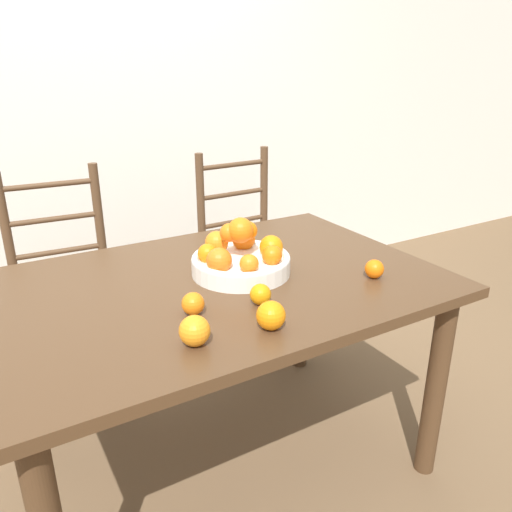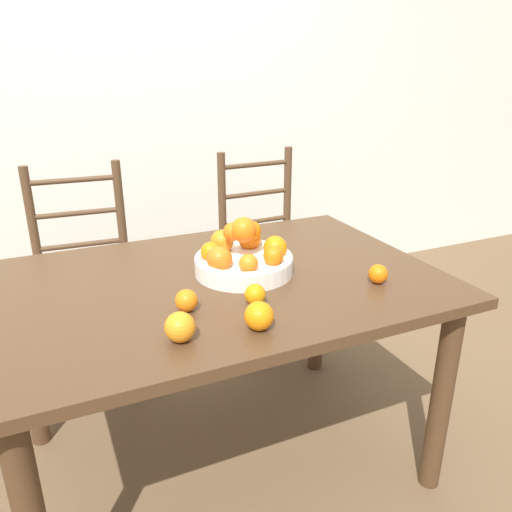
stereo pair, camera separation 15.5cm
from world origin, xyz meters
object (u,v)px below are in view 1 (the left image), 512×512
(chair_right, at_px, (248,256))
(orange_loose_4, at_px, (374,269))
(fruit_bowl, at_px, (240,257))
(orange_loose_0, at_px, (195,331))
(chair_left, at_px, (67,293))
(orange_loose_3, at_px, (193,304))
(orange_loose_1, at_px, (271,315))
(orange_loose_2, at_px, (260,294))

(chair_right, bearing_deg, orange_loose_4, -97.80)
(fruit_bowl, bearing_deg, chair_right, 58.99)
(orange_loose_4, distance_m, chair_right, 1.05)
(orange_loose_0, xyz_separation_m, chair_left, (-0.13, 1.09, -0.31))
(orange_loose_3, bearing_deg, fruit_bowl, 36.95)
(orange_loose_1, xyz_separation_m, orange_loose_4, (0.47, 0.11, -0.01))
(fruit_bowl, bearing_deg, orange_loose_2, -104.93)
(orange_loose_4, height_order, chair_right, chair_right)
(orange_loose_1, height_order, chair_right, chair_right)
(fruit_bowl, distance_m, orange_loose_2, 0.24)
(orange_loose_1, xyz_separation_m, chair_right, (0.56, 1.12, -0.31))
(orange_loose_0, bearing_deg, fruit_bowl, 47.28)
(orange_loose_2, relative_size, orange_loose_4, 1.01)
(orange_loose_0, xyz_separation_m, orange_loose_2, (0.26, 0.11, -0.01))
(orange_loose_4, relative_size, chair_left, 0.06)
(chair_right, bearing_deg, orange_loose_2, -119.99)
(orange_loose_1, xyz_separation_m, orange_loose_2, (0.05, 0.14, -0.01))
(orange_loose_2, distance_m, chair_right, 1.15)
(orange_loose_1, bearing_deg, chair_right, 63.32)
(orange_loose_1, height_order, chair_left, chair_left)
(fruit_bowl, bearing_deg, orange_loose_3, -143.05)
(orange_loose_1, xyz_separation_m, orange_loose_3, (-0.14, 0.18, -0.01))
(orange_loose_2, xyz_separation_m, orange_loose_3, (-0.19, 0.04, 0.00))
(orange_loose_1, distance_m, chair_right, 1.29)
(fruit_bowl, height_order, chair_right, chair_right)
(orange_loose_2, xyz_separation_m, orange_loose_4, (0.42, -0.02, -0.00))
(orange_loose_3, height_order, orange_loose_4, orange_loose_3)
(orange_loose_0, distance_m, orange_loose_4, 0.68)
(fruit_bowl, bearing_deg, chair_left, 120.98)
(orange_loose_3, relative_size, chair_left, 0.06)
(chair_left, bearing_deg, orange_loose_3, -75.30)
(orange_loose_0, xyz_separation_m, orange_loose_3, (0.06, 0.15, -0.01))
(orange_loose_3, height_order, chair_right, chair_right)
(orange_loose_1, bearing_deg, orange_loose_2, 69.83)
(orange_loose_3, xyz_separation_m, chair_left, (-0.19, 0.94, -0.31))
(orange_loose_0, relative_size, orange_loose_3, 1.22)
(orange_loose_2, height_order, chair_right, chair_right)
(orange_loose_4, bearing_deg, orange_loose_2, 176.83)
(orange_loose_0, relative_size, orange_loose_2, 1.26)
(orange_loose_0, xyz_separation_m, orange_loose_1, (0.20, -0.03, -0.00))
(fruit_bowl, relative_size, chair_right, 0.33)
(orange_loose_0, xyz_separation_m, chair_right, (0.77, 1.09, -0.31))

